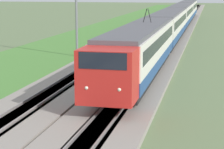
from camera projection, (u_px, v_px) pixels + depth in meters
The scene contains 7 objects.
ballast_main at pixel (133, 41), 54.31m from camera, with size 240.00×4.40×0.30m.
ballast_adjacent at pixel (169, 42), 53.33m from camera, with size 240.00×4.40×0.30m.
track_main at pixel (133, 41), 54.31m from camera, with size 240.00×1.57×0.45m.
track_adjacent at pixel (169, 42), 53.32m from camera, with size 240.00×1.57×0.45m.
grass_verge at pixel (84, 40), 55.71m from camera, with size 240.00×10.66×0.12m.
passenger_train at pixel (176, 18), 62.16m from camera, with size 86.41×2.94×5.03m.
catenary_mast_mid at pixel (77, 9), 41.34m from camera, with size 0.22×2.56×9.10m.
Camera 1 is at (-3.33, -9.44, 6.60)m, focal length 70.00 mm.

